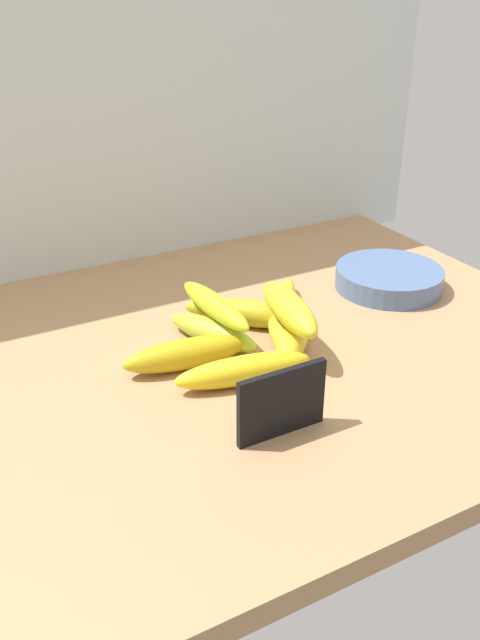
{
  "coord_description": "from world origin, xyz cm",
  "views": [
    {
      "loc": [
        -32.85,
        -70.2,
        49.62
      ],
      "look_at": [
        4.55,
        -0.87,
        8.0
      ],
      "focal_mm": 37.17,
      "sensor_mm": 36.0,
      "label": 1
    }
  ],
  "objects_px": {
    "banana_3": "(246,313)",
    "banana_1": "(293,338)",
    "banana_5": "(212,332)",
    "banana_8": "(215,305)",
    "chalkboard_sign": "(278,406)",
    "banana_7": "(289,309)",
    "fruit_bowl": "(389,278)",
    "banana_6": "(283,307)",
    "banana_2": "(285,320)",
    "banana_4": "(186,354)",
    "banana_0": "(244,370)"
  },
  "relations": [
    {
      "from": "banana_1",
      "to": "banana_7",
      "type": "height_order",
      "value": "banana_7"
    },
    {
      "from": "banana_2",
      "to": "banana_3",
      "type": "bearing_deg",
      "value": 129.07
    },
    {
      "from": "chalkboard_sign",
      "to": "banana_1",
      "type": "relative_size",
      "value": 0.72
    },
    {
      "from": "banana_3",
      "to": "banana_1",
      "type": "bearing_deg",
      "value": -78.41
    },
    {
      "from": "banana_1",
      "to": "banana_4",
      "type": "xyz_separation_m",
      "value": [
        -0.15,
        0.03,
        0.0
      ]
    },
    {
      "from": "banana_5",
      "to": "banana_2",
      "type": "bearing_deg",
      "value": -11.75
    },
    {
      "from": "banana_2",
      "to": "banana_3",
      "type": "height_order",
      "value": "same"
    },
    {
      "from": "banana_4",
      "to": "banana_7",
      "type": "relative_size",
      "value": 1.08
    },
    {
      "from": "fruit_bowl",
      "to": "banana_2",
      "type": "relative_size",
      "value": 1.04
    },
    {
      "from": "banana_3",
      "to": "banana_5",
      "type": "distance_m",
      "value": 0.07
    },
    {
      "from": "banana_1",
      "to": "banana_7",
      "type": "relative_size",
      "value": 0.96
    },
    {
      "from": "banana_2",
      "to": "banana_1",
      "type": "bearing_deg",
      "value": -110.13
    },
    {
      "from": "banana_7",
      "to": "banana_5",
      "type": "bearing_deg",
      "value": 144.48
    },
    {
      "from": "banana_1",
      "to": "banana_6",
      "type": "height_order",
      "value": "banana_1"
    },
    {
      "from": "chalkboard_sign",
      "to": "banana_5",
      "type": "bearing_deg",
      "value": 82.95
    },
    {
      "from": "fruit_bowl",
      "to": "banana_0",
      "type": "height_order",
      "value": "banana_0"
    },
    {
      "from": "banana_7",
      "to": "banana_8",
      "type": "relative_size",
      "value": 0.94
    },
    {
      "from": "banana_2",
      "to": "banana_0",
      "type": "bearing_deg",
      "value": -142.72
    },
    {
      "from": "banana_0",
      "to": "banana_8",
      "type": "height_order",
      "value": "banana_8"
    },
    {
      "from": "banana_1",
      "to": "banana_2",
      "type": "height_order",
      "value": "same"
    },
    {
      "from": "fruit_bowl",
      "to": "banana_1",
      "type": "xyz_separation_m",
      "value": [
        -0.25,
        -0.1,
        0.0
      ]
    },
    {
      "from": "banana_2",
      "to": "banana_6",
      "type": "bearing_deg",
      "value": 62.56
    },
    {
      "from": "banana_5",
      "to": "banana_6",
      "type": "xyz_separation_m",
      "value": [
        0.13,
        0.02,
        -0.0
      ]
    },
    {
      "from": "banana_7",
      "to": "banana_2",
      "type": "bearing_deg",
      "value": 63.77
    },
    {
      "from": "fruit_bowl",
      "to": "banana_4",
      "type": "distance_m",
      "value": 0.4
    },
    {
      "from": "banana_1",
      "to": "banana_2",
      "type": "relative_size",
      "value": 0.9
    },
    {
      "from": "banana_3",
      "to": "banana_6",
      "type": "bearing_deg",
      "value": -2.59
    },
    {
      "from": "fruit_bowl",
      "to": "chalkboard_sign",
      "type": "bearing_deg",
      "value": -145.75
    },
    {
      "from": "chalkboard_sign",
      "to": "fruit_bowl",
      "type": "distance_m",
      "value": 0.44
    },
    {
      "from": "fruit_bowl",
      "to": "banana_5",
      "type": "distance_m",
      "value": 0.34
    },
    {
      "from": "banana_0",
      "to": "banana_1",
      "type": "bearing_deg",
      "value": 21.43
    },
    {
      "from": "banana_1",
      "to": "banana_3",
      "type": "relative_size",
      "value": 0.8
    },
    {
      "from": "banana_5",
      "to": "banana_8",
      "type": "relative_size",
      "value": 0.89
    },
    {
      "from": "banana_6",
      "to": "banana_8",
      "type": "xyz_separation_m",
      "value": [
        -0.12,
        -0.01,
        0.04
      ]
    },
    {
      "from": "banana_4",
      "to": "banana_2",
      "type": "bearing_deg",
      "value": 6.69
    },
    {
      "from": "banana_1",
      "to": "banana_6",
      "type": "bearing_deg",
      "value": 66.33
    },
    {
      "from": "banana_7",
      "to": "banana_1",
      "type": "bearing_deg",
      "value": -83.25
    },
    {
      "from": "banana_3",
      "to": "banana_7",
      "type": "relative_size",
      "value": 1.19
    },
    {
      "from": "banana_1",
      "to": "banana_8",
      "type": "bearing_deg",
      "value": 133.42
    },
    {
      "from": "banana_7",
      "to": "banana_8",
      "type": "bearing_deg",
      "value": 136.8
    },
    {
      "from": "banana_0",
      "to": "banana_4",
      "type": "xyz_separation_m",
      "value": [
        -0.05,
        0.07,
        0.0
      ]
    },
    {
      "from": "banana_3",
      "to": "banana_7",
      "type": "bearing_deg",
      "value": -77.84
    },
    {
      "from": "banana_6",
      "to": "banana_4",
      "type": "bearing_deg",
      "value": -161.25
    },
    {
      "from": "fruit_bowl",
      "to": "banana_4",
      "type": "xyz_separation_m",
      "value": [
        -0.4,
        -0.07,
        0.0
      ]
    },
    {
      "from": "chalkboard_sign",
      "to": "banana_3",
      "type": "xyz_separation_m",
      "value": [
        0.1,
        0.25,
        -0.02
      ]
    },
    {
      "from": "fruit_bowl",
      "to": "banana_6",
      "type": "height_order",
      "value": "same"
    },
    {
      "from": "banana_2",
      "to": "banana_8",
      "type": "bearing_deg",
      "value": 161.38
    },
    {
      "from": "banana_2",
      "to": "banana_4",
      "type": "relative_size",
      "value": 0.99
    },
    {
      "from": "fruit_bowl",
      "to": "banana_7",
      "type": "bearing_deg",
      "value": -160.44
    },
    {
      "from": "banana_0",
      "to": "banana_3",
      "type": "distance_m",
      "value": 0.16
    }
  ]
}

